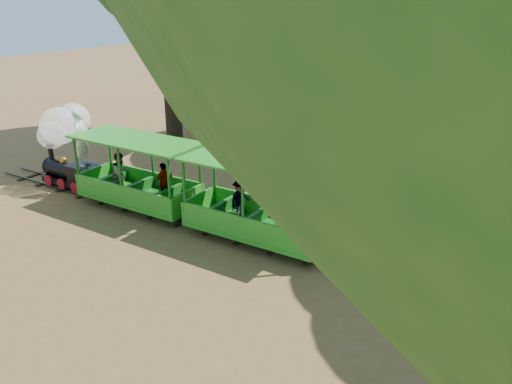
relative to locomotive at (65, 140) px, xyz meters
The scene contains 9 objects.
ground 8.07m from the locomotive, ahead, with size 90.00×90.00×0.00m, color brown.
track 8.06m from the locomotive, ahead, with size 22.00×1.00×0.10m.
locomotive is the anchor object (origin of this frame).
carriage_front 3.27m from the locomotive, ahead, with size 3.96×1.62×2.06m.
carriage_rear 7.39m from the locomotive, ahead, with size 3.96×1.62×2.06m.
fence 11.25m from the locomotive, 45.10° to the left, with size 18.10×0.10×1.00m.
shrub_west 9.33m from the locomotive, 96.78° to the left, with size 2.40×1.84×1.66m, color #2D6B1E.
shrub_mid_w 12.72m from the locomotive, 46.62° to the left, with size 2.61×2.00×1.80m, color #2D6B1E.
shrub_mid_e 13.27m from the locomotive, 44.24° to the left, with size 1.94×1.49×1.34m, color #2D6B1E.
Camera 1 is at (5.46, -9.85, 5.97)m, focal length 35.00 mm.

